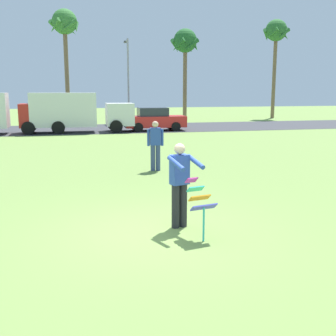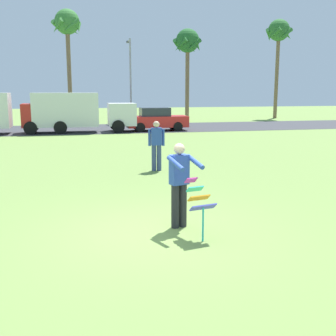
# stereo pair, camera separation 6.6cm
# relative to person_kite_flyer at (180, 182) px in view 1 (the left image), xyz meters

# --- Properties ---
(ground_plane) EXTENTS (120.00, 120.00, 0.00)m
(ground_plane) POSITION_rel_person_kite_flyer_xyz_m (-0.50, -0.16, -0.95)
(ground_plane) COLOR olive
(road_strip) EXTENTS (120.00, 8.00, 0.01)m
(road_strip) POSITION_rel_person_kite_flyer_xyz_m (-0.50, 22.86, -0.95)
(road_strip) COLOR #38383D
(road_strip) RESTS_ON ground
(person_kite_flyer) EXTENTS (0.66, 0.74, 1.73)m
(person_kite_flyer) POSITION_rel_person_kite_flyer_xyz_m (0.00, 0.00, 0.00)
(person_kite_flyer) COLOR #26262B
(person_kite_flyer) RESTS_ON ground
(kite_held) EXTENTS (0.53, 0.69, 1.13)m
(kite_held) POSITION_rel_person_kite_flyer_xyz_m (0.19, -0.72, -0.20)
(kite_held) COLOR #D83399
(kite_held) RESTS_ON ground
(parked_truck_white_box) EXTENTS (6.72, 2.16, 2.62)m
(parked_truck_white_box) POSITION_rel_person_kite_flyer_xyz_m (-1.64, 20.46, 0.46)
(parked_truck_white_box) COLOR silver
(parked_truck_white_box) RESTS_ON ground
(parked_car_red) EXTENTS (4.21, 1.85, 1.60)m
(parked_car_red) POSITION_rel_person_kite_flyer_xyz_m (3.65, 20.46, -0.18)
(parked_car_red) COLOR red
(parked_car_red) RESTS_ON ground
(palm_tree_right_near) EXTENTS (2.58, 2.71, 9.53)m
(palm_tree_right_near) POSITION_rel_person_kite_flyer_xyz_m (-2.16, 29.71, 7.08)
(palm_tree_right_near) COLOR brown
(palm_tree_right_near) RESTS_ON ground
(palm_tree_centre_far) EXTENTS (2.58, 2.71, 8.21)m
(palm_tree_centre_far) POSITION_rel_person_kite_flyer_xyz_m (8.29, 29.21, 5.87)
(palm_tree_centre_far) COLOR brown
(palm_tree_centre_far) RESTS_ON ground
(palm_tree_far_left) EXTENTS (2.58, 2.71, 9.64)m
(palm_tree_far_left) POSITION_rel_person_kite_flyer_xyz_m (18.06, 30.92, 7.18)
(palm_tree_far_left) COLOR brown
(palm_tree_far_left) RESTS_ON ground
(streetlight_pole) EXTENTS (0.24, 1.65, 7.00)m
(streetlight_pole) POSITION_rel_person_kite_flyer_xyz_m (2.84, 27.54, 3.05)
(streetlight_pole) COLOR #9E9EA3
(streetlight_pole) RESTS_ON ground
(person_walker_near) EXTENTS (0.57, 0.26, 1.73)m
(person_walker_near) POSITION_rel_person_kite_flyer_xyz_m (0.75, 6.08, -0.02)
(person_walker_near) COLOR #384772
(person_walker_near) RESTS_ON ground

